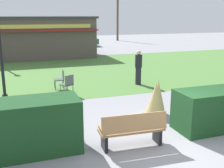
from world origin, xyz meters
name	(u,v)px	position (x,y,z in m)	size (l,w,h in m)	color
ground_plane	(166,148)	(0.00, 0.00, 0.00)	(80.00, 80.00, 0.00)	gray
lawn_patch	(77,71)	(0.00, 10.81, 0.00)	(36.00, 12.00, 0.01)	#4C7A38
park_bench	(133,130)	(-0.80, 0.33, 0.48)	(1.73, 0.62, 0.95)	#9E7547
hedge_left	(25,127)	(-3.39, 0.92, 0.67)	(2.66, 1.10, 1.35)	#19421E
hedge_right	(208,110)	(1.78, 0.67, 0.60)	(1.90, 1.10, 1.20)	#19421E
ornamental_grass_behind_left	(158,97)	(1.04, 2.39, 0.59)	(0.55, 0.55, 1.18)	tan
ornamental_grass_behind_right	(156,100)	(0.82, 2.13, 0.58)	(0.76, 0.76, 1.16)	tan
ornamental_grass_behind_center	(65,112)	(-2.23, 2.06, 0.55)	(0.53, 0.53, 1.11)	tan
food_kiosk	(28,37)	(-2.44, 17.67, 1.63)	(10.47, 4.97, 3.25)	#594C47
cafe_chair_east	(68,83)	(-1.49, 5.64, 0.53)	(0.60, 0.60, 0.89)	#4C5156
cafe_chair_center	(61,78)	(-1.60, 6.78, 0.53)	(0.46, 0.46, 0.89)	#4C5156
person_strolling	(138,67)	(2.13, 6.40, 0.86)	(0.34, 0.34, 1.69)	#23232D
parked_car_west_slot	(28,42)	(-2.23, 24.25, 0.64)	(4.29, 2.23, 1.20)	#B7BABF
parked_car_center_slot	(78,41)	(3.07, 24.25, 0.64)	(4.30, 2.25, 1.20)	#2D6638
tree_right_bg	(118,17)	(9.76, 29.91, 3.13)	(0.91, 0.96, 6.99)	brown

